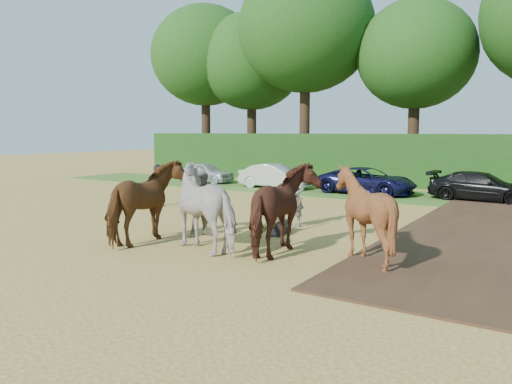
{
  "coord_description": "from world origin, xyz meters",
  "views": [
    {
      "loc": [
        3.82,
        -9.92,
        3.15
      ],
      "look_at": [
        -3.9,
        2.13,
        1.4
      ],
      "focal_mm": 35.0,
      "sensor_mm": 36.0,
      "label": 1
    }
  ],
  "objects": [
    {
      "name": "earth_strip",
      "position": [
        1.5,
        7.0,
        0.03
      ],
      "size": [
        4.5,
        17.0,
        0.05
      ],
      "primitive_type": "cube",
      "color": "#472D1C",
      "rests_on": "ground"
    },
    {
      "name": "spectator_far",
      "position": [
        -10.91,
        5.36,
        0.89
      ],
      "size": [
        0.73,
        1.13,
        1.79
      ],
      "primitive_type": "imported",
      "rotation": [
        0.0,
        0.0,
        1.27
      ],
      "color": "#292A37",
      "rests_on": "ground"
    },
    {
      "name": "parked_cars",
      "position": [
        0.87,
        13.9,
        0.67
      ],
      "size": [
        34.95,
        3.3,
        1.4
      ],
      "color": "silver",
      "rests_on": "ground"
    },
    {
      "name": "treeline",
      "position": [
        -1.69,
        21.69,
        8.97
      ],
      "size": [
        48.7,
        10.6,
        14.21
      ],
      "color": "#382616",
      "rests_on": "ground"
    },
    {
      "name": "ground",
      "position": [
        0.0,
        0.0,
        0.0
      ],
      "size": [
        120.0,
        120.0,
        0.0
      ],
      "primitive_type": "plane",
      "color": "gold",
      "rests_on": "ground"
    },
    {
      "name": "spectator_near",
      "position": [
        -5.45,
        1.69,
        0.97
      ],
      "size": [
        1.1,
        1.18,
        1.95
      ],
      "primitive_type": "imported",
      "rotation": [
        0.0,
        0.0,
        1.08
      ],
      "color": "tan",
      "rests_on": "ground"
    },
    {
      "name": "plough_team",
      "position": [
        -3.31,
        0.9,
        1.16
      ],
      "size": [
        7.76,
        6.14,
        2.33
      ],
      "color": "brown",
      "rests_on": "ground"
    },
    {
      "name": "hedgerow",
      "position": [
        0.0,
        18.5,
        1.5
      ],
      "size": [
        46.0,
        1.6,
        3.0
      ],
      "primitive_type": "cube",
      "color": "#14380F",
      "rests_on": "ground"
    },
    {
      "name": "grass_verge",
      "position": [
        0.0,
        14.0,
        0.01
      ],
      "size": [
        50.0,
        5.0,
        0.03
      ],
      "primitive_type": "cube",
      "color": "#38601E",
      "rests_on": "ground"
    }
  ]
}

